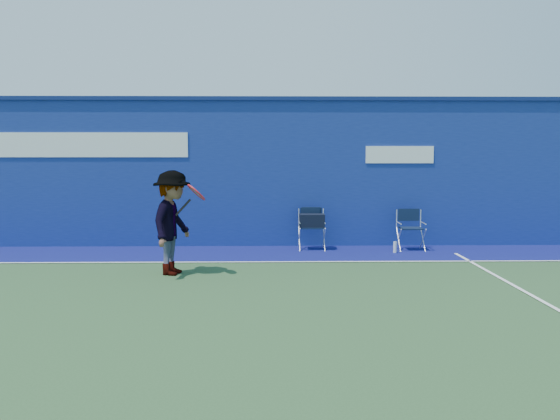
{
  "coord_description": "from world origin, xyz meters",
  "views": [
    {
      "loc": [
        0.9,
        -7.19,
        1.99
      ],
      "look_at": [
        1.09,
        2.6,
        1.0
      ],
      "focal_mm": 38.0,
      "sensor_mm": 36.0,
      "label": 1
    }
  ],
  "objects_px": {
    "directors_chair_left": "(312,232)",
    "tennis_player": "(173,223)",
    "water_bottle": "(395,247)",
    "directors_chair_right": "(411,237)"
  },
  "relations": [
    {
      "from": "directors_chair_right",
      "to": "tennis_player",
      "type": "height_order",
      "value": "tennis_player"
    },
    {
      "from": "water_bottle",
      "to": "tennis_player",
      "type": "distance_m",
      "value": 4.48
    },
    {
      "from": "directors_chair_right",
      "to": "water_bottle",
      "type": "distance_m",
      "value": 0.52
    },
    {
      "from": "directors_chair_left",
      "to": "tennis_player",
      "type": "xyz_separation_m",
      "value": [
        -2.4,
        -2.31,
        0.48
      ]
    },
    {
      "from": "directors_chair_left",
      "to": "tennis_player",
      "type": "distance_m",
      "value": 3.36
    },
    {
      "from": "directors_chair_left",
      "to": "directors_chair_right",
      "type": "relative_size",
      "value": 1.03
    },
    {
      "from": "directors_chair_right",
      "to": "tennis_player",
      "type": "relative_size",
      "value": 0.49
    },
    {
      "from": "directors_chair_right",
      "to": "tennis_player",
      "type": "bearing_deg",
      "value": -153.12
    },
    {
      "from": "directors_chair_left",
      "to": "water_bottle",
      "type": "bearing_deg",
      "value": -14.6
    },
    {
      "from": "directors_chair_left",
      "to": "water_bottle",
      "type": "xyz_separation_m",
      "value": [
        1.59,
        -0.42,
        -0.25
      ]
    }
  ]
}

